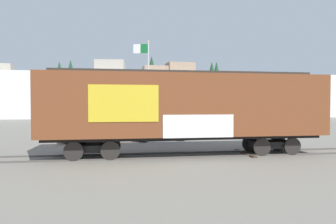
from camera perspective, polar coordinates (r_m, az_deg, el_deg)
The scene contains 7 objects.
ground_plane at distance 14.93m, azimuth -2.09°, elevation -8.76°, with size 260.00×260.00×0.00m, color slate.
track at distance 15.05m, azimuth 1.79°, elevation -8.53°, with size 60.01×3.12×0.08m.
freight_car at distance 14.91m, azimuth 3.63°, elevation 1.08°, with size 14.49×2.89×4.42m.
flagpole at distance 26.18m, azimuth -4.49°, elevation 7.41°, with size 1.43×0.55×8.41m.
hillside at distance 76.59m, azimuth -6.60°, elevation 2.84°, with size 111.01×43.29×13.91m.
parked_car_red at distance 21.05m, azimuth -15.15°, elevation -3.57°, with size 4.36×2.30×1.63m.
parked_car_blue at distance 21.32m, azimuth -1.59°, elevation -3.26°, with size 4.26×2.35×1.80m.
Camera 1 is at (-1.42, -14.63, 2.65)m, focal length 30.61 mm.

